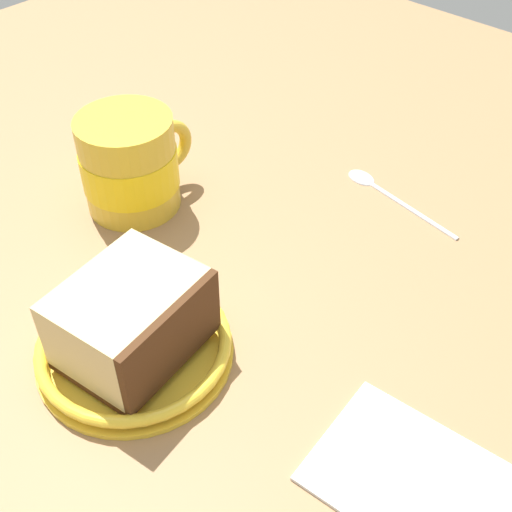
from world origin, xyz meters
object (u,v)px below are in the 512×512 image
small_plate (135,347)px  teaspoon (379,186)px  folded_napkin (414,478)px  cake_slice (132,320)px  tea_mug (130,163)px

small_plate → teaspoon: small_plate is taller
small_plate → folded_napkin: (5.31, -20.75, -0.59)cm
cake_slice → tea_mug: 18.72cm
cake_slice → tea_mug: (11.88, 14.46, 0.44)cm
tea_mug → teaspoon: 23.71cm
cake_slice → tea_mug: bearing=50.6°
small_plate → tea_mug: 18.87cm
small_plate → cake_slice: size_ratio=1.35×
small_plate → folded_napkin: 21.43cm
cake_slice → folded_napkin: cake_slice is taller
cake_slice → folded_napkin: (5.27, -20.48, -3.73)cm
cake_slice → folded_napkin: 21.47cm
cake_slice → teaspoon: 29.39cm
cake_slice → teaspoon: cake_slice is taller
small_plate → tea_mug: tea_mug is taller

